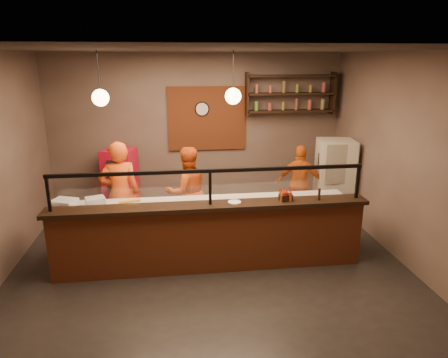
{
  "coord_description": "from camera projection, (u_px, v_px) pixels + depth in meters",
  "views": [
    {
      "loc": [
        -0.49,
        -5.71,
        3.08
      ],
      "look_at": [
        0.28,
        0.3,
        1.25
      ],
      "focal_mm": 32.0,
      "sensor_mm": 36.0,
      "label": 1
    }
  ],
  "objects": [
    {
      "name": "floor",
      "position": [
        209.0,
        260.0,
        6.37
      ],
      "size": [
        6.0,
        6.0,
        0.0
      ],
      "primitive_type": "plane",
      "color": "black",
      "rests_on": "ground"
    },
    {
      "name": "ceiling",
      "position": [
        207.0,
        50.0,
        5.45
      ],
      "size": [
        6.0,
        6.0,
        0.0
      ],
      "primitive_type": "plane",
      "rotation": [
        3.14,
        0.0,
        0.0
      ],
      "color": "#342F28",
      "rests_on": "wall_back"
    },
    {
      "name": "wall_back",
      "position": [
        197.0,
        133.0,
        8.29
      ],
      "size": [
        6.0,
        0.0,
        6.0
      ],
      "primitive_type": "plane",
      "rotation": [
        1.57,
        0.0,
        0.0
      ],
      "color": "#69574D",
      "rests_on": "floor"
    },
    {
      "name": "wall_right",
      "position": [
        398.0,
        157.0,
        6.27
      ],
      "size": [
        0.0,
        5.0,
        5.0
      ],
      "primitive_type": "plane",
      "rotation": [
        1.57,
        0.0,
        -1.57
      ],
      "color": "#69574D",
      "rests_on": "floor"
    },
    {
      "name": "wall_front",
      "position": [
        233.0,
        233.0,
        3.54
      ],
      "size": [
        6.0,
        0.0,
        6.0
      ],
      "primitive_type": "plane",
      "rotation": [
        -1.57,
        0.0,
        0.0
      ],
      "color": "#69574D",
      "rests_on": "floor"
    },
    {
      "name": "brick_patch",
      "position": [
        207.0,
        119.0,
        8.19
      ],
      "size": [
        1.6,
        0.04,
        1.3
      ],
      "primitive_type": "cube",
      "color": "brown",
      "rests_on": "wall_back"
    },
    {
      "name": "service_counter",
      "position": [
        211.0,
        239.0,
        5.94
      ],
      "size": [
        4.6,
        0.25,
        1.0
      ],
      "primitive_type": "cube",
      "color": "brown",
      "rests_on": "floor"
    },
    {
      "name": "counter_ledge",
      "position": [
        210.0,
        206.0,
        5.79
      ],
      "size": [
        4.7,
        0.37,
        0.06
      ],
      "primitive_type": "cube",
      "color": "black",
      "rests_on": "service_counter"
    },
    {
      "name": "worktop_cabinet",
      "position": [
        208.0,
        230.0,
        6.44
      ],
      "size": [
        4.6,
        0.75,
        0.85
      ],
      "primitive_type": "cube",
      "color": "gray",
      "rests_on": "floor"
    },
    {
      "name": "worktop",
      "position": [
        207.0,
        204.0,
        6.31
      ],
      "size": [
        4.6,
        0.75,
        0.05
      ],
      "primitive_type": "cube",
      "color": "silver",
      "rests_on": "worktop_cabinet"
    },
    {
      "name": "sneeze_guard",
      "position": [
        210.0,
        184.0,
        5.69
      ],
      "size": [
        4.5,
        0.05,
        0.52
      ],
      "color": "white",
      "rests_on": "counter_ledge"
    },
    {
      "name": "wall_shelving",
      "position": [
        290.0,
        94.0,
        8.11
      ],
      "size": [
        1.84,
        0.28,
        0.85
      ],
      "color": "black",
      "rests_on": "wall_back"
    },
    {
      "name": "wall_clock",
      "position": [
        202.0,
        109.0,
        8.11
      ],
      "size": [
        0.3,
        0.04,
        0.3
      ],
      "primitive_type": "cylinder",
      "rotation": [
        1.57,
        0.0,
        0.0
      ],
      "color": "black",
      "rests_on": "wall_back"
    },
    {
      "name": "pendant_left",
      "position": [
        100.0,
        98.0,
        5.64
      ],
      "size": [
        0.24,
        0.24,
        0.77
      ],
      "color": "black",
      "rests_on": "ceiling"
    },
    {
      "name": "pendant_right",
      "position": [
        233.0,
        96.0,
        5.87
      ],
      "size": [
        0.24,
        0.24,
        0.77
      ],
      "color": "black",
      "rests_on": "ceiling"
    },
    {
      "name": "cook_left",
      "position": [
        120.0,
        193.0,
        6.76
      ],
      "size": [
        0.72,
        0.54,
        1.79
      ],
      "primitive_type": "imported",
      "rotation": [
        0.0,
        0.0,
        3.33
      ],
      "color": "#E75415",
      "rests_on": "floor"
    },
    {
      "name": "cook_mid",
      "position": [
        187.0,
        192.0,
        7.08
      ],
      "size": [
        0.93,
        0.81,
        1.63
      ],
      "primitive_type": "imported",
      "rotation": [
        0.0,
        0.0,
        3.41
      ],
      "color": "#C64812",
      "rests_on": "floor"
    },
    {
      "name": "cook_right",
      "position": [
        300.0,
        183.0,
        7.75
      ],
      "size": [
        0.96,
        0.62,
        1.51
      ],
      "primitive_type": "imported",
      "rotation": [
        0.0,
        0.0,
        2.83
      ],
      "color": "#D65A14",
      "rests_on": "floor"
    },
    {
      "name": "fridge",
      "position": [
        334.0,
        180.0,
        7.83
      ],
      "size": [
        0.74,
        0.71,
        1.6
      ],
      "primitive_type": "cube",
      "rotation": [
        0.0,
        0.0,
        -0.14
      ],
      "color": "beige",
      "rests_on": "floor"
    },
    {
      "name": "red_cooler",
      "position": [
        121.0,
        183.0,
        8.02
      ],
      "size": [
        0.71,
        0.68,
        1.38
      ],
      "primitive_type": "cube",
      "rotation": [
        0.0,
        0.0,
        -0.28
      ],
      "color": "red",
      "rests_on": "floor"
    },
    {
      "name": "pizza_dough",
      "position": [
        187.0,
        205.0,
        6.2
      ],
      "size": [
        0.55,
        0.55,
        0.01
      ],
      "primitive_type": "cylinder",
      "rotation": [
        0.0,
        0.0,
        -0.17
      ],
      "color": "beige",
      "rests_on": "worktop"
    },
    {
      "name": "prep_tub_a",
      "position": [
        64.0,
        206.0,
        5.94
      ],
      "size": [
        0.34,
        0.29,
        0.15
      ],
      "primitive_type": "cube",
      "rotation": [
        0.0,
        0.0,
        -0.16
      ],
      "color": "white",
      "rests_on": "worktop"
    },
    {
      "name": "prep_tub_b",
      "position": [
        95.0,
        202.0,
        6.14
      ],
      "size": [
        0.34,
        0.3,
        0.14
      ],
      "primitive_type": "cube",
      "rotation": [
        0.0,
        0.0,
        0.34
      ],
      "color": "silver",
      "rests_on": "worktop"
    },
    {
      "name": "prep_tub_c",
      "position": [
        64.0,
        205.0,
        5.96
      ],
      "size": [
        0.41,
        0.37,
        0.17
      ],
      "primitive_type": "cube",
      "rotation": [
        0.0,
        0.0,
        -0.35
      ],
      "color": "silver",
      "rests_on": "worktop"
    },
    {
      "name": "rolling_pin",
      "position": [
        130.0,
        201.0,
        6.3
      ],
      "size": [
        0.34,
        0.16,
        0.06
      ],
      "primitive_type": "cylinder",
      "rotation": [
        0.0,
        1.57,
        0.31
      ],
      "color": "gold",
      "rests_on": "worktop"
    },
    {
      "name": "condiment_caddy",
      "position": [
        286.0,
        197.0,
        5.92
      ],
      "size": [
        0.2,
        0.17,
        0.1
      ],
      "primitive_type": "cube",
      "rotation": [
        0.0,
        0.0,
        0.21
      ],
      "color": "black",
      "rests_on": "counter_ledge"
    },
    {
      "name": "pepper_mill",
      "position": [
        319.0,
        194.0,
        5.92
      ],
      "size": [
        0.04,
        0.04,
        0.18
      ],
      "primitive_type": "cylinder",
      "rotation": [
        0.0,
        0.0,
        -0.06
      ],
      "color": "black",
      "rests_on": "counter_ledge"
    },
    {
      "name": "small_plate",
      "position": [
        234.0,
        202.0,
        5.84
      ],
      "size": [
        0.23,
        0.23,
        0.01
      ],
      "primitive_type": "cylinder",
      "rotation": [
        0.0,
        0.0,
        -0.23
      ],
      "color": "white",
      "rests_on": "counter_ledge"
    }
  ]
}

